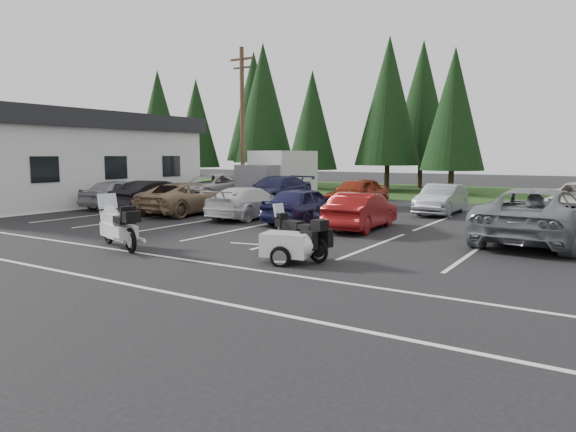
# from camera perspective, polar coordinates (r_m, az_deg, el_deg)

# --- Properties ---
(ground) EXTENTS (120.00, 120.00, 0.00)m
(ground) POSITION_cam_1_polar(r_m,az_deg,el_deg) (16.02, -2.45, -2.78)
(ground) COLOR black
(ground) RESTS_ON ground
(grass_strip) EXTENTS (80.00, 16.00, 0.01)m
(grass_strip) POSITION_cam_1_polar(r_m,az_deg,el_deg) (38.16, 18.52, 2.48)
(grass_strip) COLOR #1C3C13
(grass_strip) RESTS_ON ground
(lake_water) EXTENTS (70.00, 50.00, 0.02)m
(lake_water) POSITION_cam_1_polar(r_m,az_deg,el_deg) (68.22, 28.05, 3.79)
(lake_water) COLOR slate
(lake_water) RESTS_ON ground
(building) EXTENTS (10.60, 15.60, 4.90)m
(building) POSITION_cam_1_polar(r_m,az_deg,el_deg) (31.89, -25.75, 5.76)
(building) COLOR white
(building) RESTS_ON ground
(utility_pole) EXTENTS (1.60, 0.26, 9.00)m
(utility_pole) POSITION_cam_1_polar(r_m,az_deg,el_deg) (31.45, -5.10, 10.50)
(utility_pole) COLOR #473321
(utility_pole) RESTS_ON ground
(box_truck) EXTENTS (2.40, 5.60, 2.90)m
(box_truck) POSITION_cam_1_polar(r_m,az_deg,el_deg) (30.66, -1.48, 4.55)
(box_truck) COLOR silver
(box_truck) RESTS_ON ground
(stall_markings) EXTENTS (32.00, 16.00, 0.01)m
(stall_markings) POSITION_cam_1_polar(r_m,az_deg,el_deg) (17.68, 1.24, -1.85)
(stall_markings) COLOR silver
(stall_markings) RESTS_ON ground
(conifer_0) EXTENTS (4.58, 4.58, 10.66)m
(conifer_0) POSITION_cam_1_polar(r_m,az_deg,el_deg) (51.38, -14.20, 10.60)
(conifer_0) COLOR #332316
(conifer_0) RESTS_ON ground
(conifer_1) EXTENTS (3.96, 3.96, 9.22)m
(conifer_1) POSITION_cam_1_polar(r_m,az_deg,el_deg) (46.22, -10.13, 10.10)
(conifer_1) COLOR #332316
(conifer_1) RESTS_ON ground
(conifer_2) EXTENTS (5.10, 5.10, 11.89)m
(conifer_2) POSITION_cam_1_polar(r_m,az_deg,el_deg) (43.86, -2.77, 12.43)
(conifer_2) COLOR #332316
(conifer_2) RESTS_ON ground
(conifer_3) EXTENTS (3.87, 3.87, 9.02)m
(conifer_3) POSITION_cam_1_polar(r_m,az_deg,el_deg) (39.61, 2.70, 10.59)
(conifer_3) COLOR #332316
(conifer_3) RESTS_ON ground
(conifer_4) EXTENTS (4.80, 4.80, 11.17)m
(conifer_4) POSITION_cam_1_polar(r_m,az_deg,el_deg) (38.71, 11.12, 12.43)
(conifer_4) COLOR #332316
(conifer_4) RESTS_ON ground
(conifer_5) EXTENTS (4.14, 4.14, 9.63)m
(conifer_5) POSITION_cam_1_polar(r_m,az_deg,el_deg) (35.86, 17.93, 11.24)
(conifer_5) COLOR #332316
(conifer_5) RESTS_ON ground
(conifer_back_a) EXTENTS (5.28, 5.28, 12.30)m
(conifer_back_a) POSITION_cam_1_polar(r_m,az_deg,el_deg) (49.60, -3.80, 12.05)
(conifer_back_a) COLOR #332316
(conifer_back_a) RESTS_ON ground
(conifer_back_b) EXTENTS (4.97, 4.97, 11.58)m
(conifer_back_b) POSITION_cam_1_polar(r_m,az_deg,el_deg) (42.72, 14.68, 12.13)
(conifer_back_b) COLOR #332316
(conifer_back_b) RESTS_ON ground
(car_near_0) EXTENTS (2.03, 4.42, 1.47)m
(car_near_0) POSITION_cam_1_polar(r_m,az_deg,el_deg) (27.13, -18.05, 2.40)
(car_near_0) COLOR #9F9EA3
(car_near_0) RESTS_ON ground
(car_near_1) EXTENTS (1.64, 4.48, 1.46)m
(car_near_1) POSITION_cam_1_polar(r_m,az_deg,el_deg) (25.08, -14.36, 2.18)
(car_near_1) COLOR black
(car_near_1) RESTS_ON ground
(car_near_2) EXTENTS (2.65, 5.25, 1.42)m
(car_near_2) POSITION_cam_1_polar(r_m,az_deg,el_deg) (23.76, -11.05, 1.97)
(car_near_2) COLOR #8A6B50
(car_near_2) RESTS_ON ground
(car_near_3) EXTENTS (2.04, 4.64, 1.33)m
(car_near_3) POSITION_cam_1_polar(r_m,az_deg,el_deg) (21.74, -4.35, 1.51)
(car_near_3) COLOR silver
(car_near_3) RESTS_ON ground
(car_near_4) EXTENTS (1.72, 4.22, 1.44)m
(car_near_4) POSITION_cam_1_polar(r_m,az_deg,el_deg) (20.07, 1.74, 1.24)
(car_near_4) COLOR #1B1C45
(car_near_4) RESTS_ON ground
(car_near_5) EXTENTS (1.62, 4.10, 1.33)m
(car_near_5) POSITION_cam_1_polar(r_m,az_deg,el_deg) (18.57, 8.17, 0.55)
(car_near_5) COLOR maroon
(car_near_5) RESTS_ON ground
(car_near_6) EXTENTS (3.28, 6.24, 1.67)m
(car_near_6) POSITION_cam_1_polar(r_m,az_deg,el_deg) (17.40, 26.05, 0.08)
(car_near_6) COLOR slate
(car_near_6) RESTS_ON ground
(car_far_0) EXTENTS (3.09, 5.89, 1.58)m
(car_far_0) POSITION_cam_1_polar(r_m,az_deg,el_deg) (29.87, -8.48, 3.15)
(car_far_0) COLOR beige
(car_far_0) RESTS_ON ground
(car_far_1) EXTENTS (2.20, 5.30, 1.53)m
(car_far_1) POSITION_cam_1_polar(r_m,az_deg,el_deg) (27.30, -1.41, 2.83)
(car_far_1) COLOR #1A1D42
(car_far_1) RESTS_ON ground
(car_far_2) EXTENTS (2.12, 4.62, 1.53)m
(car_far_2) POSITION_cam_1_polar(r_m,az_deg,el_deg) (25.74, 7.58, 2.53)
(car_far_2) COLOR maroon
(car_far_2) RESTS_ON ground
(car_far_3) EXTENTS (1.44, 4.11, 1.35)m
(car_far_3) POSITION_cam_1_polar(r_m,az_deg,el_deg) (24.13, 16.68, 1.80)
(car_far_3) COLOR gray
(car_far_3) RESTS_ON ground
(touring_motorcycle) EXTENTS (2.91, 1.78, 1.54)m
(touring_motorcycle) POSITION_cam_1_polar(r_m,az_deg,el_deg) (15.38, -18.33, -0.62)
(touring_motorcycle) COLOR silver
(touring_motorcycle) RESTS_ON ground
(cargo_trailer) EXTENTS (1.84, 1.29, 0.77)m
(cargo_trailer) POSITION_cam_1_polar(r_m,az_deg,el_deg) (12.69, -0.20, -3.55)
(cargo_trailer) COLOR white
(cargo_trailer) RESTS_ON ground
(adventure_motorcycle) EXTENTS (2.45, 1.37, 1.41)m
(adventure_motorcycle) POSITION_cam_1_polar(r_m,az_deg,el_deg) (13.16, 1.06, -1.76)
(adventure_motorcycle) COLOR black
(adventure_motorcycle) RESTS_ON ground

